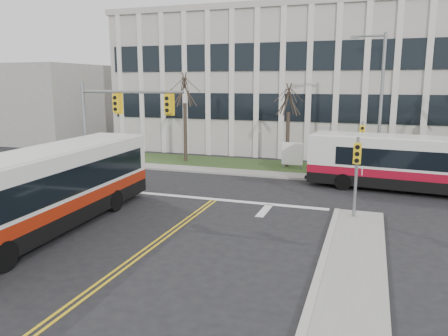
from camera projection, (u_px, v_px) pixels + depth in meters
ground at (139, 256)px, 15.82m from camera, size 120.00×120.00×0.00m
sidewalk_cross at (324, 178)px, 28.36m from camera, size 44.00×1.60×0.14m
building_lawn at (328, 170)px, 30.97m from camera, size 44.00×5.00×0.12m
office_building at (344, 84)px, 40.97m from camera, size 40.00×16.00×12.00m
building_annex at (46, 103)px, 47.39m from camera, size 12.00×12.00×8.00m
mast_arm_signal at (110, 119)px, 23.42m from camera, size 6.11×0.38×6.20m
signal_pole_near at (357, 166)px, 19.49m from camera, size 0.34×0.39×3.80m
signal_pole_far at (362, 142)px, 27.39m from camera, size 0.34×0.39×3.80m
streetlight at (378, 98)px, 27.35m from camera, size 2.15×0.25×9.20m
directory_sign at (292, 154)px, 31.07m from camera, size 1.50×0.12×2.00m
tree_left at (185, 91)px, 33.37m from camera, size 1.80×1.80×7.70m
tree_mid at (289, 101)px, 31.16m from camera, size 1.80×1.80×6.82m
bus_main at (48, 191)px, 18.33m from camera, size 3.36×12.80×3.38m
bus_cross at (414, 165)px, 24.76m from camera, size 11.89×3.75×3.12m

